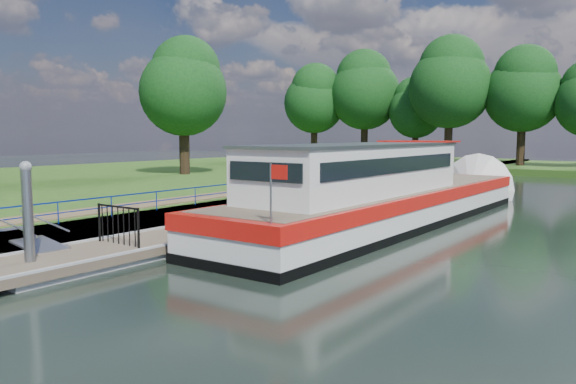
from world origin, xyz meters
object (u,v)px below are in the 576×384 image
Objects in this scene: car_a at (404,161)px; car_d at (384,157)px; barge at (394,196)px; car_c at (325,158)px; car_b at (346,159)px; pontoon at (320,211)px.

car_d reaches higher than car_a.
car_c is (-17.98, 23.05, 0.33)m from barge.
car_a is 0.69× the size of car_d.
car_c is 0.87× the size of car_d.
barge is at bearing -83.66° from car_a.
car_b is 0.85× the size of car_c.
car_b reaches higher than car_a.
pontoon is at bearing 141.56° from car_c.
car_b is at bearing -128.44° from car_d.
pontoon is 7.46× the size of car_c.
barge is at bearing -85.40° from car_d.
car_c is at bearing -158.60° from car_d.
car_c reaches higher than car_b.
car_a is at bearing 105.71° from pontoon.
pontoon is 28.91m from car_d.
car_c is (-14.39, 23.04, 1.24)m from pontoon.
barge is 4.56× the size of car_d.
car_b is 2.84m from car_c.
barge is at bearing -126.54° from car_b.
car_b is 0.74× the size of car_d.
car_d reaches higher than car_c.
car_c reaches higher than pontoon.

